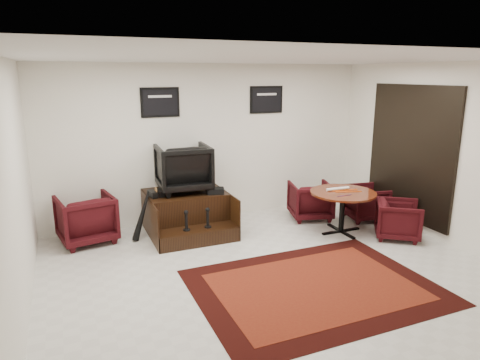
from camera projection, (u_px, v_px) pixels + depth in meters
name	position (u px, v px, depth m)	size (l,w,h in m)	color
ground	(272.00, 270.00, 5.86)	(6.00, 6.00, 0.00)	silver
room_shell	(297.00, 138.00, 5.69)	(6.02, 5.02, 2.81)	white
area_rug	(315.00, 287.00, 5.39)	(2.98, 2.23, 0.01)	black
shine_podium	(187.00, 214.00, 7.25)	(1.32, 1.36, 0.68)	black
shine_chair	(183.00, 166.00, 7.18)	(0.86, 0.80, 0.88)	black
shoes_pair	(156.00, 194.00, 6.94)	(0.26, 0.30, 0.10)	black
polish_kit	(216.00, 191.00, 7.10)	(0.28, 0.19, 0.10)	black
umbrella_black	(142.00, 216.00, 6.83)	(0.30, 0.11, 0.81)	black
umbrella_hooked	(142.00, 215.00, 6.88)	(0.31, 0.11, 0.82)	black
armchair_side	(86.00, 216.00, 6.77)	(0.82, 0.77, 0.84)	black
meeting_table	(343.00, 197.00, 7.13)	(1.09, 1.09, 0.71)	#401509
table_chair_back	(310.00, 199.00, 7.91)	(0.72, 0.68, 0.74)	black
table_chair_window	(365.00, 201.00, 7.86)	(0.67, 0.63, 0.69)	black
table_chair_corner	(398.00, 218.00, 6.95)	(0.66, 0.62, 0.68)	black
paper_roll	(338.00, 189.00, 7.21)	(0.05, 0.05, 0.42)	white
table_clutter	(346.00, 192.00, 7.10)	(0.57, 0.32, 0.01)	#FA5A0D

